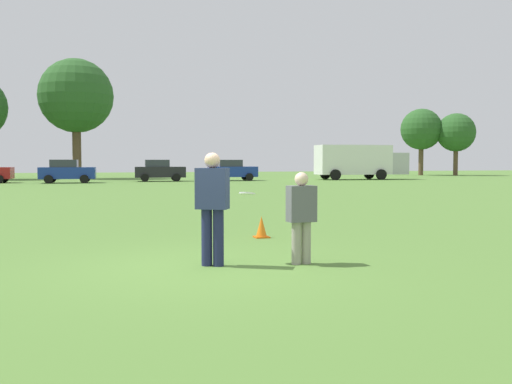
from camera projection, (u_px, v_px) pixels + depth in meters
ground_plane at (206, 268)px, 9.12m from camera, size 161.08×161.08×0.00m
player_thrower at (212, 202)px, 9.24m from camera, size 0.58×0.50×1.83m
player_defender at (301, 213)px, 9.42m from camera, size 0.46×0.28×1.51m
frisbee at (247, 193)px, 9.51m from camera, size 0.27×0.27×0.09m
traffic_cone at (261, 227)px, 12.72m from camera, size 0.32×0.32×0.48m
parked_car_mid_right at (67, 171)px, 44.72m from camera, size 4.31×2.44×1.82m
parked_car_near_right at (159, 170)px, 48.52m from camera, size 4.31×2.44×1.82m
parked_car_far_right at (232, 170)px, 50.17m from camera, size 4.31×2.44×1.82m
box_truck at (359, 161)px, 53.28m from camera, size 8.65×3.38×3.18m
tree_east_oak at (76, 96)px, 55.46m from camera, size 7.13×7.13×11.59m
tree_far_east_pine at (421, 130)px, 69.28m from camera, size 4.94×4.94×8.03m
tree_far_west_pine at (456, 133)px, 68.36m from camera, size 4.56×4.56×7.41m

